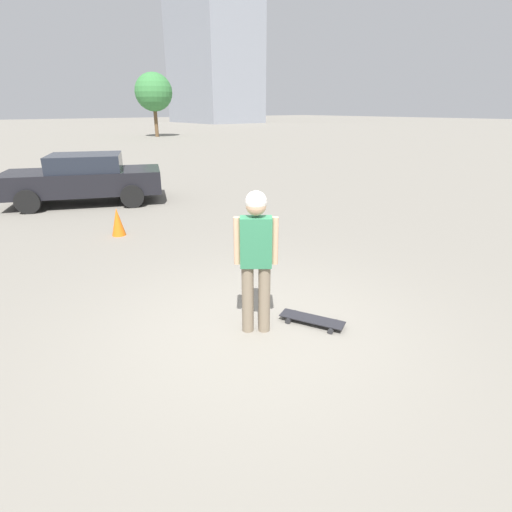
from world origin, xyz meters
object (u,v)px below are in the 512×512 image
(person, at_px, (256,252))
(car_parked_near, at_px, (85,178))
(traffic_cone, at_px, (118,222))
(skateboard, at_px, (312,319))

(person, bearing_deg, car_parked_near, 124.26)
(traffic_cone, bearing_deg, skateboard, -174.22)
(skateboard, distance_m, traffic_cone, 5.46)
(person, height_order, skateboard, person)
(person, xyz_separation_m, car_parked_near, (8.80, -0.57, -0.32))
(car_parked_near, bearing_deg, person, 109.92)
(skateboard, relative_size, traffic_cone, 1.40)
(skateboard, bearing_deg, traffic_cone, -19.68)
(person, height_order, car_parked_near, person)
(skateboard, xyz_separation_m, car_parked_near, (9.15, 0.10, 0.68))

